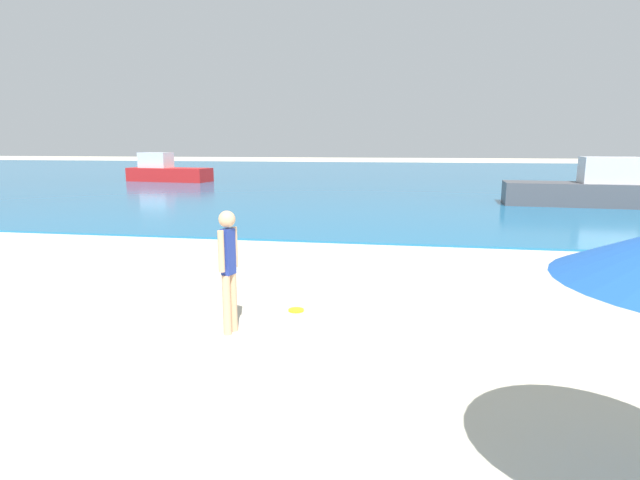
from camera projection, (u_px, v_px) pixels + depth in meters
The scene contains 5 objects.
water at pixel (395, 175), 42.47m from camera, with size 160.00×60.00×0.06m, color #1E6B9E.
person_standing at pixel (229, 265), 6.99m from camera, with size 0.23×0.40×1.76m.
frisbee at pixel (296, 310), 8.10m from camera, with size 0.25×0.25×0.03m, color yellow.
boat_near at pixel (585, 189), 21.29m from camera, with size 6.21×2.42×2.07m.
boat_far at pixel (167, 171), 35.21m from camera, with size 6.09×2.63×2.00m.
Camera 1 is at (1.05, 1.21, 2.66)m, focal length 28.09 mm.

